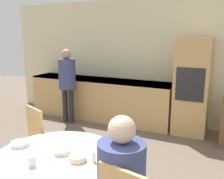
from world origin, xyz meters
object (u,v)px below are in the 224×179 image
Objects in this scene: person_standing at (67,78)px; bowl_far at (20,144)px; oven_unit at (192,87)px; bowl_near at (62,151)px; dining_table at (58,177)px; bowl_centre at (78,158)px; cup at (32,161)px; chair_far_left at (29,144)px.

person_standing is 2.80m from bowl_far.
oven_unit reaches higher than bowl_far.
person_standing is 9.85× the size of bowl_near.
bowl_near is at bearing 61.76° from dining_table.
person_standing is 9.99× the size of bowl_centre.
cup is at bearing -59.82° from person_standing.
oven_unit is 9.87× the size of bowl_far.
cup is at bearing -139.97° from bowl_centre.
cup is (1.61, -2.78, -0.18)m from person_standing.
chair_far_left is at bearing 151.26° from dining_table.
bowl_far is (-0.70, 0.01, -0.00)m from bowl_centre.
oven_unit is 11.30× the size of bowl_near.
cup is at bearing -106.85° from bowl_near.
oven_unit is 3.10m from bowl_centre.
bowl_near is at bearing -3.27° from chair_far_left.
person_standing is at bearing 115.76° from bowl_far.
bowl_centre reaches higher than bowl_near.
bowl_far is (-0.40, 0.26, -0.02)m from cup.
bowl_far is at bearing -32.80° from chair_far_left.
bowl_centre is at bearing -52.82° from person_standing.
cup is 0.48m from bowl_far.
bowl_near is 0.21m from bowl_centre.
oven_unit is 3.09m from bowl_near.
cup reaches higher than bowl_centre.
bowl_centre reaches higher than dining_table.
chair_far_left is at bearing 135.72° from cup.
cup is at bearing -104.20° from oven_unit.
chair_far_left is (-0.76, 0.41, 0.02)m from dining_table.
bowl_centre is at bearing -13.00° from bowl_near.
bowl_far is at bearing -64.24° from person_standing.
cup is (0.69, -0.67, 0.25)m from chair_far_left.
dining_table is 0.86m from chair_far_left.
oven_unit is 1.51× the size of dining_table.
cup is 0.55× the size of bowl_near.
oven_unit is 2.51m from person_standing.
bowl_centre is at bearing -1.25° from dining_table.
chair_far_left is 0.99m from cup.
cup is (-0.07, -0.26, 0.27)m from dining_table.
dining_table is 13.58× the size of cup.
bowl_centre is 0.70m from bowl_far.
dining_table is at bearing -118.24° from bowl_near.
bowl_far is at bearing -112.10° from oven_unit.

